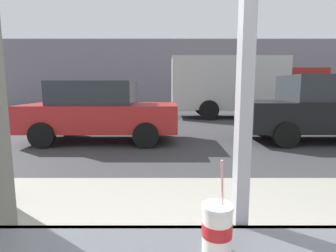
{
  "coord_description": "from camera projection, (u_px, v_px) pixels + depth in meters",
  "views": [
    {
      "loc": [
        -0.29,
        -0.96,
        1.5
      ],
      "look_at": [
        -0.29,
        2.44,
        1.01
      ],
      "focal_mm": 28.86,
      "sensor_mm": 36.0,
      "label": 1
    }
  ],
  "objects": [
    {
      "name": "parked_car_red",
      "position": [
        100.0,
        111.0,
        7.43
      ],
      "size": [
        4.12,
        2.0,
        1.65
      ],
      "color": "red",
      "rests_on": "ground"
    },
    {
      "name": "window_wall",
      "position": [
        248.0,
        0.0,
        0.99
      ],
      "size": [
        2.74,
        0.2,
        2.9
      ],
      "color": "#56544F",
      "rests_on": "ground"
    },
    {
      "name": "building_facade_far",
      "position": [
        171.0,
        73.0,
        21.68
      ],
      "size": [
        28.0,
        1.2,
        5.16
      ],
      "primitive_type": "cube",
      "color": "gray",
      "rests_on": "ground"
    },
    {
      "name": "box_truck",
      "position": [
        241.0,
        85.0,
        13.16
      ],
      "size": [
        7.08,
        2.44,
        2.88
      ],
      "color": "beige",
      "rests_on": "ground"
    },
    {
      "name": "parked_car_black",
      "position": [
        323.0,
        108.0,
        7.44
      ],
      "size": [
        4.32,
        1.95,
        1.81
      ],
      "color": "black",
      "rests_on": "ground"
    },
    {
      "name": "sidewalk_strip",
      "position": [
        196.0,
        230.0,
        2.74
      ],
      "size": [
        16.0,
        2.8,
        0.12
      ],
      "primitive_type": "cube",
      "color": "#9E998E",
      "rests_on": "ground"
    },
    {
      "name": "ground_plane",
      "position": [
        176.0,
        132.0,
        9.09
      ],
      "size": [
        60.0,
        60.0,
        0.0
      ],
      "primitive_type": "plane",
      "color": "#38383A"
    },
    {
      "name": "soda_cup_right",
      "position": [
        217.0,
        229.0,
        0.88
      ],
      "size": [
        0.1,
        0.1,
        0.33
      ],
      "color": "white",
      "rests_on": "window_counter"
    }
  ]
}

